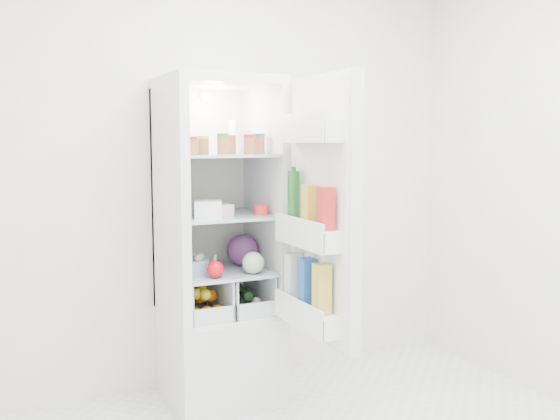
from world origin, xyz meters
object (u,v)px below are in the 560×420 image
refrigerator (217,282)px  mushroom_bowl (194,267)px  fridge_door (318,216)px  red_cabbage (243,250)px

refrigerator → mushroom_bowl: refrigerator is taller
refrigerator → fridge_door: (0.30, -0.64, 0.43)m
red_cabbage → mushroom_bowl: size_ratio=1.08×
fridge_door → refrigerator: bearing=25.6°
refrigerator → red_cabbage: size_ratio=10.04×
mushroom_bowl → fridge_door: (0.46, -0.54, 0.31)m
red_cabbage → fridge_door: 0.69m
red_cabbage → mushroom_bowl: bearing=-164.5°
red_cabbage → refrigerator: bearing=176.1°
red_cabbage → mushroom_bowl: 0.34m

